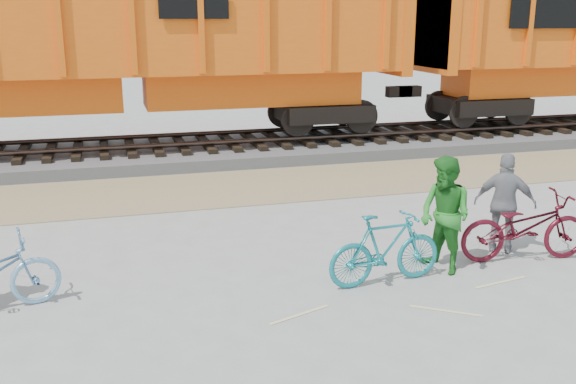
% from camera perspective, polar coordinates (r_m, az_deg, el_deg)
% --- Properties ---
extents(ground, '(120.00, 120.00, 0.00)m').
position_cam_1_polar(ground, '(9.09, 5.65, -7.93)').
color(ground, '#9E9E99').
rests_on(ground, ground).
extents(gravel_strip, '(120.00, 3.00, 0.02)m').
position_cam_1_polar(gravel_strip, '(14.08, -2.52, 0.58)').
color(gravel_strip, '#9A865F').
rests_on(gravel_strip, ground).
extents(ballast_bed, '(120.00, 4.00, 0.30)m').
position_cam_1_polar(ballast_bed, '(17.39, -5.21, 3.83)').
color(ballast_bed, slate).
rests_on(ballast_bed, ground).
extents(track, '(120.00, 2.60, 0.24)m').
position_cam_1_polar(track, '(17.33, -5.24, 4.88)').
color(track, black).
rests_on(track, ballast_bed).
extents(hopper_car_center, '(14.00, 3.13, 4.65)m').
position_cam_1_polar(hopper_car_center, '(16.78, -13.88, 12.89)').
color(hopper_car_center, black).
rests_on(hopper_car_center, track).
extents(bicycle_teal, '(1.72, 0.62, 1.02)m').
position_cam_1_polar(bicycle_teal, '(8.92, 8.65, -5.01)').
color(bicycle_teal, '#177C84').
rests_on(bicycle_teal, ground).
extents(bicycle_maroon, '(2.08, 0.96, 1.05)m').
position_cam_1_polar(bicycle_maroon, '(10.30, 20.30, -2.93)').
color(bicycle_maroon, '#4C0D19').
rests_on(bicycle_maroon, ground).
extents(person_man, '(0.86, 0.98, 1.69)m').
position_cam_1_polar(person_man, '(9.42, 13.79, -2.01)').
color(person_man, '#227523').
rests_on(person_man, ground).
extents(person_woman, '(0.98, 0.85, 1.58)m').
position_cam_1_polar(person_woman, '(10.47, 18.73, -0.97)').
color(person_woman, gray).
rests_on(person_woman, ground).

